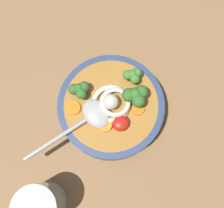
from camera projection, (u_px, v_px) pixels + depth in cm
name	position (u px, v px, depth cm)	size (l,w,h in cm)	color
table_slab	(109.00, 108.00, 58.10)	(99.67, 99.67, 3.87)	#936D47
soup_bowl	(112.00, 108.00, 53.06)	(20.31, 20.31, 5.85)	#334775
noodle_pile	(113.00, 102.00, 49.34)	(8.16, 8.00, 3.28)	silver
soup_spoon	(89.00, 117.00, 48.86)	(17.50, 6.54, 1.60)	#B7B7BC
chili_sauce_dollop	(121.00, 123.00, 48.69)	(3.23, 2.91, 1.45)	red
broccoli_floret_far	(133.00, 75.00, 49.82)	(3.65, 3.14, 2.89)	#7A9E60
broccoli_floret_near_spoon	(136.00, 96.00, 48.19)	(4.93, 4.24, 3.89)	#7A9E60
broccoli_floret_rear	(80.00, 90.00, 48.98)	(3.93, 3.38, 3.11)	#7A9E60
carrot_slice_beside_chili	(105.00, 125.00, 48.91)	(2.40, 2.40, 0.78)	orange
carrot_slice_center	(74.00, 108.00, 49.87)	(2.61, 2.61, 0.49)	orange
carrot_slice_extra_a	(138.00, 109.00, 49.82)	(2.41, 2.41, 0.52)	orange
drinking_glass	(41.00, 205.00, 46.61)	(7.39, 7.39, 10.18)	silver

